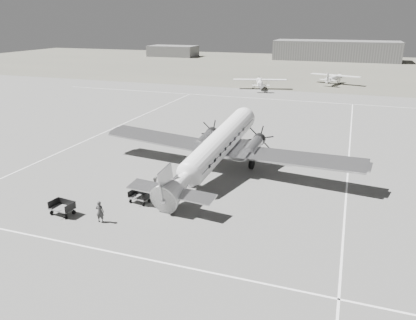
# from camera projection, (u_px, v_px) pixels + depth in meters

# --- Properties ---
(ground) EXTENTS (260.00, 260.00, 0.00)m
(ground) POSITION_uv_depth(u_px,v_px,m) (210.00, 177.00, 37.38)
(ground) COLOR slate
(ground) RESTS_ON ground
(taxi_line_near) EXTENTS (60.00, 0.15, 0.01)m
(taxi_line_near) POSITION_uv_depth(u_px,v_px,m) (135.00, 257.00, 24.92)
(taxi_line_near) COLOR white
(taxi_line_near) RESTS_ON ground
(taxi_line_right) EXTENTS (0.15, 80.00, 0.01)m
(taxi_line_right) POSITION_uv_depth(u_px,v_px,m) (346.00, 195.00, 33.62)
(taxi_line_right) COLOR white
(taxi_line_right) RESTS_ON ground
(taxi_line_left) EXTENTS (0.15, 60.00, 0.01)m
(taxi_line_left) POSITION_uv_depth(u_px,v_px,m) (103.00, 133.00, 51.92)
(taxi_line_left) COLOR white
(taxi_line_left) RESTS_ON ground
(taxi_line_horizon) EXTENTS (90.00, 0.15, 0.01)m
(taxi_line_horizon) POSITION_uv_depth(u_px,v_px,m) (282.00, 100.00, 73.00)
(taxi_line_horizon) COLOR white
(taxi_line_horizon) RESTS_ON ground
(grass_infield) EXTENTS (260.00, 90.00, 0.01)m
(grass_infield) POSITION_uv_depth(u_px,v_px,m) (313.00, 67.00, 121.97)
(grass_infield) COLOR #5E5C4F
(grass_infield) RESTS_ON ground
(hangar_main) EXTENTS (42.00, 14.00, 6.60)m
(hangar_main) POSITION_uv_depth(u_px,v_px,m) (336.00, 50.00, 141.58)
(hangar_main) COLOR slate
(hangar_main) RESTS_ON ground
(shed_secondary) EXTENTS (18.00, 10.00, 4.00)m
(shed_secondary) POSITION_uv_depth(u_px,v_px,m) (173.00, 51.00, 156.35)
(shed_secondary) COLOR #616161
(shed_secondary) RESTS_ON ground
(dc3_airliner) EXTENTS (28.65, 21.58, 5.06)m
(dc3_airliner) POSITION_uv_depth(u_px,v_px,m) (215.00, 150.00, 37.00)
(dc3_airliner) COLOR #A7A7AA
(dc3_airliner) RESTS_ON ground
(light_plane_left) EXTENTS (13.08, 11.63, 2.30)m
(light_plane_left) POSITION_uv_depth(u_px,v_px,m) (260.00, 84.00, 83.66)
(light_plane_left) COLOR white
(light_plane_left) RESTS_ON ground
(light_plane_right) EXTENTS (13.27, 11.85, 2.31)m
(light_plane_right) POSITION_uv_depth(u_px,v_px,m) (334.00, 79.00, 89.99)
(light_plane_right) COLOR white
(light_plane_right) RESTS_ON ground
(baggage_cart_near) EXTENTS (1.84, 1.43, 0.94)m
(baggage_cart_near) POSITION_uv_depth(u_px,v_px,m) (140.00, 197.00, 32.14)
(baggage_cart_near) COLOR #616161
(baggage_cart_near) RESTS_ON ground
(baggage_cart_far) EXTENTS (2.00, 1.53, 1.04)m
(baggage_cart_far) POSITION_uv_depth(u_px,v_px,m) (62.00, 208.00, 30.17)
(baggage_cart_far) COLOR #616161
(baggage_cart_far) RESTS_ON ground
(ground_crew) EXTENTS (0.66, 0.49, 1.63)m
(ground_crew) POSITION_uv_depth(u_px,v_px,m) (100.00, 212.00, 28.96)
(ground_crew) COLOR #323232
(ground_crew) RESTS_ON ground
(ramp_agent) EXTENTS (0.74, 0.86, 1.54)m
(ramp_agent) POSITION_uv_depth(u_px,v_px,m) (156.00, 185.00, 33.64)
(ramp_agent) COLOR #ACACAA
(ramp_agent) RESTS_ON ground
(passenger) EXTENTS (0.50, 0.76, 1.54)m
(passenger) POSITION_uv_depth(u_px,v_px,m) (166.00, 179.00, 34.97)
(passenger) COLOR silver
(passenger) RESTS_ON ground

